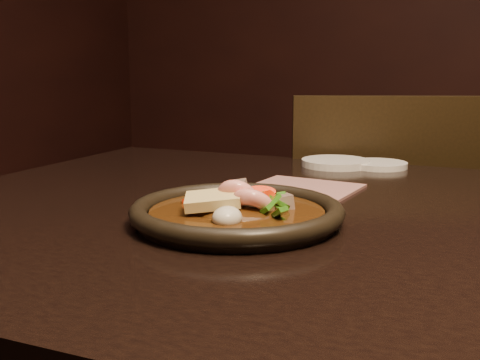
% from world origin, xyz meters
% --- Properties ---
extents(table, '(1.60, 0.90, 0.75)m').
position_xyz_m(table, '(0.00, 0.00, 0.67)').
color(table, black).
rests_on(table, floor).
extents(chair, '(0.54, 0.54, 0.88)m').
position_xyz_m(chair, '(-0.25, 0.63, 0.48)').
color(chair, black).
rests_on(chair, floor).
extents(plate, '(0.27, 0.27, 0.03)m').
position_xyz_m(plate, '(-0.28, -0.09, 0.76)').
color(plate, black).
rests_on(plate, table).
extents(stirfry, '(0.17, 0.15, 0.06)m').
position_xyz_m(stirfry, '(-0.28, -0.09, 0.77)').
color(stirfry, '#361D09').
rests_on(stirfry, plate).
extents(saucer_left, '(0.13, 0.13, 0.01)m').
position_xyz_m(saucer_left, '(-0.28, 0.38, 0.76)').
color(saucer_left, white).
rests_on(saucer_left, table).
extents(saucer_right, '(0.11, 0.11, 0.01)m').
position_xyz_m(saucer_right, '(-0.20, 0.40, 0.76)').
color(saucer_right, white).
rests_on(saucer_right, table).
extents(napkin, '(0.18, 0.18, 0.00)m').
position_xyz_m(napkin, '(-0.27, 0.13, 0.75)').
color(napkin, '#96615C').
rests_on(napkin, table).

